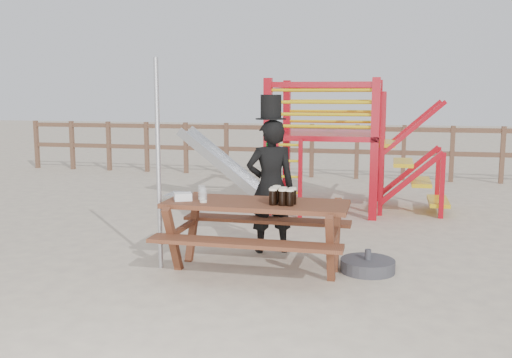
# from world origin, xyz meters

# --- Properties ---
(ground) EXTENTS (60.00, 60.00, 0.00)m
(ground) POSITION_xyz_m (0.00, 0.00, 0.00)
(ground) COLOR beige
(ground) RESTS_ON ground
(back_fence) EXTENTS (15.09, 0.09, 1.20)m
(back_fence) POSITION_xyz_m (0.00, 7.00, 0.74)
(back_fence) COLOR brown
(back_fence) RESTS_ON ground
(playground_fort) EXTENTS (4.71, 1.84, 2.10)m
(playground_fort) POSITION_xyz_m (0.12, 3.58, 1.07)
(playground_fort) COLOR #AF0B17
(playground_fort) RESTS_ON ground
(picnic_table) EXTENTS (1.92, 1.33, 0.74)m
(picnic_table) POSITION_xyz_m (-0.12, 0.01, 0.47)
(picnic_table) COLOR brown
(picnic_table) RESTS_ON ground
(man_with_hat) EXTENTS (0.67, 0.57, 1.86)m
(man_with_hat) POSITION_xyz_m (-0.12, 0.75, 0.83)
(man_with_hat) COLOR black
(man_with_hat) RESTS_ON ground
(metal_pole) EXTENTS (0.05, 0.05, 2.23)m
(metal_pole) POSITION_xyz_m (-1.14, -0.14, 1.12)
(metal_pole) COLOR #B2B2B7
(metal_pole) RESTS_ON ground
(parasol_base) EXTENTS (0.57, 0.57, 0.24)m
(parasol_base) POSITION_xyz_m (1.04, 0.23, 0.07)
(parasol_base) COLOR #39393E
(parasol_base) RESTS_ON ground
(paper_bag) EXTENTS (0.22, 0.21, 0.08)m
(paper_bag) POSITION_xyz_m (-0.89, -0.10, 0.78)
(paper_bag) COLOR white
(paper_bag) RESTS_ON picnic_table
(stout_pints) EXTENTS (0.27, 0.26, 0.17)m
(stout_pints) POSITION_xyz_m (0.17, -0.06, 0.83)
(stout_pints) COLOR black
(stout_pints) RESTS_ON picnic_table
(empty_glasses) EXTENTS (0.15, 0.23, 0.15)m
(empty_glasses) POSITION_xyz_m (-0.68, -0.08, 0.81)
(empty_glasses) COLOR silver
(empty_glasses) RESTS_ON picnic_table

